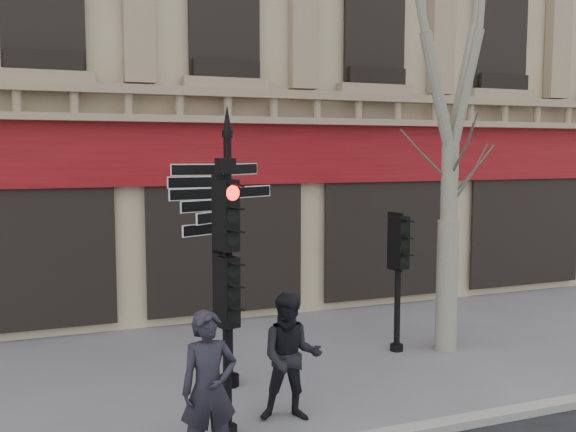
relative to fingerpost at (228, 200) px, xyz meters
name	(u,v)px	position (x,y,z in m)	size (l,w,h in m)	color
ground	(318,404)	(1.00, -1.17, -2.92)	(80.00, 80.00, 0.00)	#59595D
fingerpost	(228,200)	(0.00, 0.00, 0.00)	(2.21, 2.21, 4.35)	black
traffic_signal_main	(226,263)	(-0.51, -1.69, -0.67)	(0.46, 0.39, 3.57)	black
traffic_signal_secondary	(398,257)	(3.35, 0.60, -1.18)	(0.45, 0.35, 2.49)	black
pedestrian_a	(209,389)	(-0.92, -2.38, -2.00)	(0.67, 0.44, 1.84)	black
pedestrian_b	(291,357)	(0.43, -1.53, -2.04)	(0.85, 0.67, 1.76)	black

